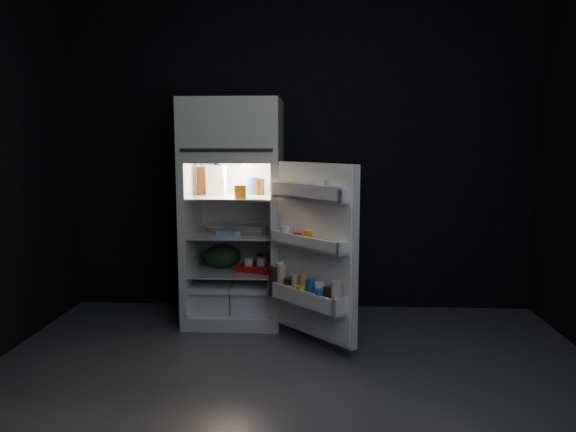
# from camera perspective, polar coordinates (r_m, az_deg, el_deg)

# --- Properties ---
(floor) EXTENTS (4.00, 3.40, 0.00)m
(floor) POSITION_cam_1_polar(r_m,az_deg,el_deg) (3.47, 0.38, -17.20)
(floor) COLOR #515156
(floor) RESTS_ON ground
(wall_back) EXTENTS (4.00, 0.00, 2.70)m
(wall_back) POSITION_cam_1_polar(r_m,az_deg,el_deg) (4.85, 1.32, 6.39)
(wall_back) COLOR black
(wall_back) RESTS_ON ground
(wall_front) EXTENTS (4.00, 0.00, 2.70)m
(wall_front) POSITION_cam_1_polar(r_m,az_deg,el_deg) (1.46, -2.62, 3.18)
(wall_front) COLOR black
(wall_front) RESTS_ON ground
(refrigerator) EXTENTS (0.76, 0.71, 1.78)m
(refrigerator) POSITION_cam_1_polar(r_m,az_deg,el_deg) (4.55, -5.46, 1.28)
(refrigerator) COLOR white
(refrigerator) RESTS_ON ground
(fridge_door) EXTENTS (0.64, 0.65, 1.22)m
(fridge_door) POSITION_cam_1_polar(r_m,az_deg,el_deg) (3.90, 2.45, -3.93)
(fridge_door) COLOR white
(fridge_door) RESTS_ON ground
(milk_jug) EXTENTS (0.14, 0.14, 0.24)m
(milk_jug) POSITION_cam_1_polar(r_m,az_deg,el_deg) (4.52, -7.27, 3.64)
(milk_jug) COLOR white
(milk_jug) RESTS_ON refrigerator
(mayo_jar) EXTENTS (0.13, 0.13, 0.14)m
(mayo_jar) POSITION_cam_1_polar(r_m,az_deg,el_deg) (4.53, -3.72, 3.07)
(mayo_jar) COLOR #1C4C9C
(mayo_jar) RESTS_ON refrigerator
(jam_jar) EXTENTS (0.12, 0.12, 0.13)m
(jam_jar) POSITION_cam_1_polar(r_m,az_deg,el_deg) (4.52, -3.04, 2.99)
(jam_jar) COLOR black
(jam_jar) RESTS_ON refrigerator
(amber_bottle) EXTENTS (0.09, 0.09, 0.22)m
(amber_bottle) POSITION_cam_1_polar(r_m,az_deg,el_deg) (4.62, -8.79, 3.58)
(amber_bottle) COLOR #AF4C1C
(amber_bottle) RESTS_ON refrigerator
(small_carton) EXTENTS (0.09, 0.07, 0.10)m
(small_carton) POSITION_cam_1_polar(r_m,az_deg,el_deg) (4.25, -4.82, 2.47)
(small_carton) COLOR orange
(small_carton) RESTS_ON refrigerator
(egg_carton) EXTENTS (0.33, 0.23, 0.07)m
(egg_carton) POSITION_cam_1_polar(r_m,az_deg,el_deg) (4.42, -4.18, -1.43)
(egg_carton) COLOR gray
(egg_carton) RESTS_ON refrigerator
(pie) EXTENTS (0.34, 0.34, 0.04)m
(pie) POSITION_cam_1_polar(r_m,az_deg,el_deg) (4.64, -6.57, -1.21)
(pie) COLOR #A18755
(pie) RESTS_ON refrigerator
(flat_package) EXTENTS (0.19, 0.15, 0.04)m
(flat_package) POSITION_cam_1_polar(r_m,az_deg,el_deg) (4.35, -6.08, -1.80)
(flat_package) COLOR #92BEE2
(flat_package) RESTS_ON refrigerator
(wrapped_pkg) EXTENTS (0.14, 0.12, 0.05)m
(wrapped_pkg) POSITION_cam_1_polar(r_m,az_deg,el_deg) (4.63, -3.33, -1.14)
(wrapped_pkg) COLOR beige
(wrapped_pkg) RESTS_ON refrigerator
(produce_bag) EXTENTS (0.36, 0.33, 0.20)m
(produce_bag) POSITION_cam_1_polar(r_m,az_deg,el_deg) (4.63, -6.64, -4.03)
(produce_bag) COLOR #193815
(produce_bag) RESTS_ON refrigerator
(yogurt_tray) EXTENTS (0.32, 0.24, 0.05)m
(yogurt_tray) POSITION_cam_1_polar(r_m,az_deg,el_deg) (4.48, -3.27, -5.34)
(yogurt_tray) COLOR red
(yogurt_tray) RESTS_ON refrigerator
(small_can_red) EXTENTS (0.08, 0.08, 0.09)m
(small_can_red) POSITION_cam_1_polar(r_m,az_deg,el_deg) (4.75, -2.79, -4.34)
(small_can_red) COLOR red
(small_can_red) RESTS_ON refrigerator
(small_can_silver) EXTENTS (0.07, 0.07, 0.09)m
(small_can_silver) POSITION_cam_1_polar(r_m,az_deg,el_deg) (4.73, -2.15, -4.40)
(small_can_silver) COLOR silver
(small_can_silver) RESTS_ON refrigerator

